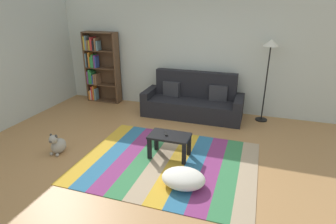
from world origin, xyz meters
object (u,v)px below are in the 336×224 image
object	(u,v)px
standing_lamp	(270,54)
coffee_table	(170,140)
dog	(58,145)
bookshelf	(98,67)
couch	(193,102)
pouf	(183,178)
tv_remote	(166,134)

from	to	relation	value
standing_lamp	coffee_table	bearing A→B (deg)	-124.08
coffee_table	dog	bearing A→B (deg)	-165.58
bookshelf	couch	bearing A→B (deg)	-6.24
pouf	dog	bearing A→B (deg)	174.35
bookshelf	tv_remote	bearing A→B (deg)	-40.82
bookshelf	standing_lamp	world-z (taller)	bookshelf
standing_lamp	pouf	bearing A→B (deg)	-109.59
pouf	coffee_table	bearing A→B (deg)	121.58
dog	standing_lamp	world-z (taller)	standing_lamp
tv_remote	coffee_table	bearing A→B (deg)	-31.56
coffee_table	dog	size ratio (longest dim) A/B	1.71
standing_lamp	tv_remote	world-z (taller)	standing_lamp
coffee_table	pouf	size ratio (longest dim) A/B	1.07
pouf	tv_remote	bearing A→B (deg)	125.01
couch	tv_remote	size ratio (longest dim) A/B	15.07
pouf	tv_remote	distance (m)	0.93
couch	pouf	bearing A→B (deg)	-79.21
bookshelf	pouf	xyz separation A→B (m)	(3.12, -2.98, -0.78)
coffee_table	pouf	distance (m)	0.87
coffee_table	dog	distance (m)	1.96
standing_lamp	tv_remote	bearing A→B (deg)	-125.35
couch	pouf	distance (m)	2.75
coffee_table	pouf	xyz separation A→B (m)	(0.44, -0.72, -0.20)
dog	couch	bearing A→B (deg)	53.49
bookshelf	tv_remote	distance (m)	3.48
bookshelf	standing_lamp	size ratio (longest dim) A/B	1.01
pouf	standing_lamp	world-z (taller)	standing_lamp
coffee_table	standing_lamp	distance (m)	2.87
coffee_table	tv_remote	xyz separation A→B (m)	(-0.07, 0.01, 0.10)
couch	bookshelf	xyz separation A→B (m)	(-2.60, 0.28, 0.57)
dog	tv_remote	distance (m)	1.91
dog	tv_remote	world-z (taller)	tv_remote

